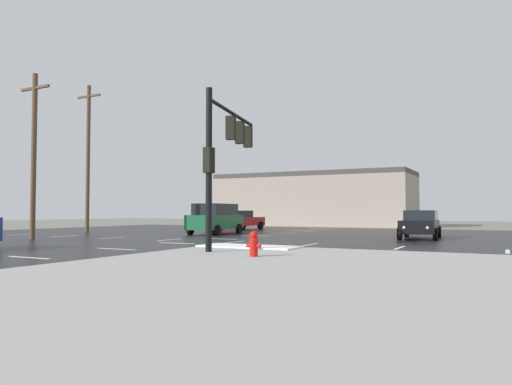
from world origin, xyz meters
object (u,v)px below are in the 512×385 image
traffic_signal_mast (226,144)px  fire_hydrant (254,244)px  suv_green (215,218)px  utility_pole_far (88,155)px  sedan_red (240,220)px  sedan_black (420,224)px  utility_pole_mid (34,152)px

traffic_signal_mast → fire_hydrant: size_ratio=7.27×
suv_green → utility_pole_far: (-9.81, -1.97, 4.54)m
fire_hydrant → sedan_red: sedan_red is taller
sedan_black → sedan_red: bearing=-115.7°
traffic_signal_mast → sedan_black: (5.30, 12.29, -3.28)m
fire_hydrant → utility_pole_far: bearing=149.2°
sedan_black → utility_pole_mid: (-18.59, -10.61, 3.93)m
suv_green → traffic_signal_mast: bearing=-150.7°
suv_green → utility_pole_far: bearing=96.6°
sedan_red → sedan_black: bearing=-105.8°
sedan_red → utility_pole_mid: utility_pole_mid is taller
fire_hydrant → utility_pole_mid: 16.96m
traffic_signal_mast → fire_hydrant: bearing=-146.5°
traffic_signal_mast → sedan_red: size_ratio=1.23×
sedan_black → suv_green: size_ratio=0.93×
suv_green → utility_pole_mid: 11.82m
suv_green → utility_pole_far: size_ratio=0.46×
fire_hydrant → utility_pole_far: size_ratio=0.07×
suv_green → sedan_black: bearing=-90.9°
sedan_red → utility_pole_mid: bearing=175.2°
fire_hydrant → utility_pole_far: (-20.10, 11.99, 5.10)m
sedan_red → utility_pole_mid: (-3.41, -16.87, 3.93)m
sedan_black → fire_hydrant: bearing=-13.7°
traffic_signal_mast → suv_green: 14.12m
traffic_signal_mast → sedan_red: (-9.88, 18.55, -3.28)m
sedan_red → utility_pole_far: bearing=146.6°
sedan_red → suv_green: bearing=-156.5°
sedan_black → utility_pole_mid: utility_pole_mid is taller
sedan_black → suv_green: (-13.02, -0.87, 0.24)m
traffic_signal_mast → suv_green: bearing=22.2°
fire_hydrant → utility_pole_far: 23.95m
sedan_black → utility_pole_far: size_ratio=0.43×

